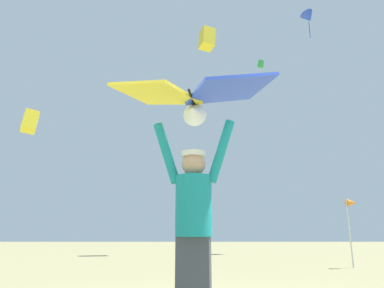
{
  "coord_description": "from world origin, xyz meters",
  "views": [
    {
      "loc": [
        -0.2,
        -3.65,
        0.82
      ],
      "look_at": [
        -0.19,
        0.95,
        2.04
      ],
      "focal_mm": 32.94,
      "sensor_mm": 36.0,
      "label": 1
    }
  ],
  "objects_px": {
    "distant_kite_blue_low_right": "(307,18)",
    "distant_kite_yellow_overhead_distant": "(29,121)",
    "marker_flag": "(350,207)",
    "distant_kite_green_mid_left": "(260,64)",
    "distant_kite_yellow_low_left": "(206,39)",
    "kite_flyer_person": "(192,224)",
    "held_stunt_kite": "(192,98)"
  },
  "relations": [
    {
      "from": "held_stunt_kite",
      "to": "marker_flag",
      "type": "height_order",
      "value": "held_stunt_kite"
    },
    {
      "from": "distant_kite_blue_low_right",
      "to": "distant_kite_green_mid_left",
      "type": "relative_size",
      "value": 2.42
    },
    {
      "from": "distant_kite_green_mid_left",
      "to": "marker_flag",
      "type": "height_order",
      "value": "distant_kite_green_mid_left"
    },
    {
      "from": "kite_flyer_person",
      "to": "marker_flag",
      "type": "relative_size",
      "value": 1.02
    },
    {
      "from": "distant_kite_blue_low_right",
      "to": "held_stunt_kite",
      "type": "bearing_deg",
      "value": -114.18
    },
    {
      "from": "distant_kite_yellow_low_left",
      "to": "distant_kite_green_mid_left",
      "type": "bearing_deg",
      "value": 67.42
    },
    {
      "from": "held_stunt_kite",
      "to": "distant_kite_yellow_overhead_distant",
      "type": "bearing_deg",
      "value": 120.97
    },
    {
      "from": "distant_kite_yellow_low_left",
      "to": "distant_kite_yellow_overhead_distant",
      "type": "height_order",
      "value": "distant_kite_yellow_low_left"
    },
    {
      "from": "held_stunt_kite",
      "to": "distant_kite_blue_low_right",
      "type": "relative_size",
      "value": 0.79
    },
    {
      "from": "kite_flyer_person",
      "to": "distant_kite_yellow_overhead_distant",
      "type": "bearing_deg",
      "value": 121.12
    },
    {
      "from": "held_stunt_kite",
      "to": "distant_kite_green_mid_left",
      "type": "relative_size",
      "value": 1.92
    },
    {
      "from": "held_stunt_kite",
      "to": "distant_kite_green_mid_left",
      "type": "distance_m",
      "value": 36.22
    },
    {
      "from": "distant_kite_blue_low_right",
      "to": "marker_flag",
      "type": "xyz_separation_m",
      "value": [
        -3.25,
        -10.42,
        -13.44
      ]
    },
    {
      "from": "distant_kite_yellow_overhead_distant",
      "to": "marker_flag",
      "type": "xyz_separation_m",
      "value": [
        12.78,
        -6.72,
        -4.84
      ]
    },
    {
      "from": "distant_kite_green_mid_left",
      "to": "distant_kite_yellow_low_left",
      "type": "distance_m",
      "value": 18.22
    },
    {
      "from": "distant_kite_yellow_overhead_distant",
      "to": "distant_kite_blue_low_right",
      "type": "bearing_deg",
      "value": 13.0
    },
    {
      "from": "held_stunt_kite",
      "to": "distant_kite_green_mid_left",
      "type": "height_order",
      "value": "distant_kite_green_mid_left"
    },
    {
      "from": "kite_flyer_person",
      "to": "held_stunt_kite",
      "type": "height_order",
      "value": "held_stunt_kite"
    },
    {
      "from": "distant_kite_blue_low_right",
      "to": "distant_kite_yellow_overhead_distant",
      "type": "relative_size",
      "value": 1.66
    },
    {
      "from": "distant_kite_green_mid_left",
      "to": "kite_flyer_person",
      "type": "bearing_deg",
      "value": -103.37
    },
    {
      "from": "kite_flyer_person",
      "to": "distant_kite_blue_low_right",
      "type": "xyz_separation_m",
      "value": [
        7.8,
        17.33,
        14.14
      ]
    },
    {
      "from": "distant_kite_blue_low_right",
      "to": "distant_kite_yellow_low_left",
      "type": "height_order",
      "value": "distant_kite_blue_low_right"
    },
    {
      "from": "distant_kite_blue_low_right",
      "to": "distant_kite_yellow_overhead_distant",
      "type": "xyz_separation_m",
      "value": [
        -16.03,
        -3.7,
        -8.6
      ]
    },
    {
      "from": "held_stunt_kite",
      "to": "marker_flag",
      "type": "distance_m",
      "value": 8.35
    },
    {
      "from": "held_stunt_kite",
      "to": "distant_kite_yellow_low_left",
      "type": "xyz_separation_m",
      "value": [
        0.89,
        15.56,
        10.18
      ]
    },
    {
      "from": "kite_flyer_person",
      "to": "distant_kite_yellow_low_left",
      "type": "distance_m",
      "value": 19.25
    },
    {
      "from": "distant_kite_green_mid_left",
      "to": "distant_kite_yellow_low_left",
      "type": "xyz_separation_m",
      "value": [
        -6.53,
        -15.7,
        -6.56
      ]
    },
    {
      "from": "marker_flag",
      "to": "distant_kite_green_mid_left",
      "type": "bearing_deg",
      "value": 83.28
    },
    {
      "from": "kite_flyer_person",
      "to": "distant_kite_yellow_low_left",
      "type": "height_order",
      "value": "distant_kite_yellow_low_left"
    },
    {
      "from": "held_stunt_kite",
      "to": "distant_kite_blue_low_right",
      "type": "height_order",
      "value": "distant_kite_blue_low_right"
    },
    {
      "from": "kite_flyer_person",
      "to": "held_stunt_kite",
      "type": "distance_m",
      "value": 1.22
    },
    {
      "from": "kite_flyer_person",
      "to": "marker_flag",
      "type": "height_order",
      "value": "kite_flyer_person"
    }
  ]
}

